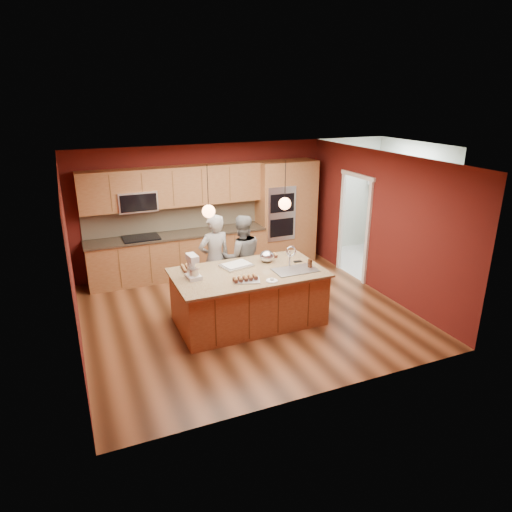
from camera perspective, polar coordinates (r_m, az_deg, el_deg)
name	(u,v)px	position (r m, az deg, el deg)	size (l,w,h in m)	color
floor	(246,313)	(8.17, -1.22, -7.17)	(5.50, 5.50, 0.00)	#412311
ceiling	(245,160)	(7.35, -1.37, 11.94)	(5.50, 5.50, 0.00)	white
wall_back	(203,208)	(9.93, -6.67, 5.96)	(5.50, 5.50, 0.00)	#541611
wall_front	(323,300)	(5.56, 8.33, -5.46)	(5.50, 5.50, 0.00)	#541611
wall_left	(71,264)	(7.17, -22.17, -0.90)	(5.00, 5.00, 0.00)	#541611
wall_right	(380,224)	(8.99, 15.26, 3.92)	(5.00, 5.00, 0.00)	#541611
cabinet_run	(176,231)	(9.63, -10.03, 3.08)	(3.74, 0.64, 2.30)	brown
oven_column	(286,212)	(10.36, 3.74, 5.49)	(1.30, 0.62, 2.30)	brown
doorway_trim	(354,228)	(9.67, 12.13, 3.43)	(0.08, 1.11, 2.20)	white
laundry_room	(408,176)	(10.77, 18.47, 9.43)	(2.60, 2.70, 2.70)	beige
pendant_left	(209,211)	(6.99, -5.95, 5.61)	(0.20, 0.20, 0.80)	black
pendant_right	(285,203)	(7.45, 3.62, 6.58)	(0.20, 0.20, 0.80)	black
island	(249,296)	(7.71, -0.83, -5.04)	(2.48, 1.39, 1.29)	brown
person_left	(215,260)	(8.30, -5.18, -0.44)	(0.62, 0.40, 1.69)	black
person_right	(242,257)	(8.47, -1.79, -0.19)	(0.79, 0.61, 1.62)	slate
stand_mixer	(193,268)	(7.27, -7.90, -1.52)	(0.23, 0.30, 0.39)	silver
sheet_cake	(236,265)	(7.75, -2.46, -1.15)	(0.58, 0.48, 0.05)	silver
cooling_rack	(247,280)	(7.17, -1.17, -3.03)	(0.41, 0.29, 0.02)	silver
mixing_bowl	(267,256)	(7.93, 1.36, -0.04)	(0.25, 0.25, 0.21)	silver
plate	(272,281)	(7.15, 2.00, -3.10)	(0.18, 0.18, 0.01)	white
tumbler	(310,263)	(7.73, 6.75, -0.93)	(0.08, 0.08, 0.15)	#3D1E0F
phone	(298,261)	(7.99, 5.23, -0.68)	(0.14, 0.08, 0.01)	black
cupcakes_left	(188,268)	(7.67, -8.47, -1.47)	(0.23, 0.31, 0.07)	#B3814A
cupcakes_rack	(245,278)	(7.13, -1.36, -2.76)	(0.42, 0.17, 0.07)	#B3814A
cupcakes_right	(273,255)	(8.17, 2.09, 0.09)	(0.17, 0.17, 0.07)	#B3814A
washer	(408,244)	(10.68, 18.42, 1.46)	(0.66, 0.68, 1.06)	silver
dryer	(387,234)	(11.19, 16.02, 2.62)	(0.68, 0.70, 1.09)	silver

